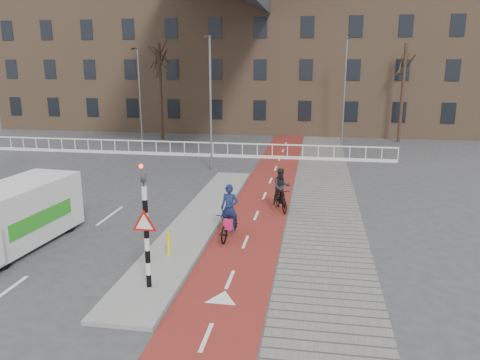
# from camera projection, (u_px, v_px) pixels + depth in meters

# --- Properties ---
(ground) EXTENTS (120.00, 120.00, 0.00)m
(ground) POSITION_uv_depth(u_px,v_px,m) (189.00, 262.00, 14.86)
(ground) COLOR #38383A
(ground) RESTS_ON ground
(bike_lane) EXTENTS (2.50, 60.00, 0.01)m
(bike_lane) POSITION_uv_depth(u_px,v_px,m) (269.00, 185.00, 24.19)
(bike_lane) COLOR maroon
(bike_lane) RESTS_ON ground
(sidewalk) EXTENTS (3.00, 60.00, 0.01)m
(sidewalk) POSITION_uv_depth(u_px,v_px,m) (324.00, 188.00, 23.75)
(sidewalk) COLOR slate
(sidewalk) RESTS_ON ground
(curb_island) EXTENTS (1.80, 16.00, 0.12)m
(curb_island) POSITION_uv_depth(u_px,v_px,m) (199.00, 219.00, 18.78)
(curb_island) COLOR gray
(curb_island) RESTS_ON ground
(traffic_signal) EXTENTS (0.80, 0.80, 3.68)m
(traffic_signal) POSITION_uv_depth(u_px,v_px,m) (146.00, 223.00, 12.54)
(traffic_signal) COLOR black
(traffic_signal) RESTS_ON curb_island
(bollard) EXTENTS (0.12, 0.12, 0.78)m
(bollard) POSITION_uv_depth(u_px,v_px,m) (169.00, 244.00, 15.05)
(bollard) COLOR yellow
(bollard) RESTS_ON curb_island
(cyclist_near) EXTENTS (0.85, 1.95, 1.97)m
(cyclist_near) POSITION_uv_depth(u_px,v_px,m) (229.00, 220.00, 16.80)
(cyclist_near) COLOR black
(cyclist_near) RESTS_ON bike_lane
(cyclist_far) EXTENTS (1.04, 1.76, 1.84)m
(cyclist_far) POSITION_uv_depth(u_px,v_px,m) (281.00, 193.00, 19.90)
(cyclist_far) COLOR black
(cyclist_far) RESTS_ON bike_lane
(van) EXTENTS (2.45, 5.16, 2.15)m
(van) POSITION_uv_depth(u_px,v_px,m) (15.00, 215.00, 15.95)
(van) COLOR silver
(van) RESTS_ON ground
(railing) EXTENTS (28.00, 0.10, 0.99)m
(railing) POSITION_uv_depth(u_px,v_px,m) (184.00, 151.00, 31.84)
(railing) COLOR silver
(railing) RESTS_ON ground
(townhouse_row) EXTENTS (46.00, 10.00, 15.90)m
(townhouse_row) POSITION_uv_depth(u_px,v_px,m) (247.00, 45.00, 44.05)
(townhouse_row) COLOR #7F6047
(townhouse_row) RESTS_ON ground
(tree_mid) EXTENTS (0.26, 0.26, 7.70)m
(tree_mid) POSITION_uv_depth(u_px,v_px,m) (161.00, 92.00, 37.89)
(tree_mid) COLOR black
(tree_mid) RESTS_ON ground
(tree_right) EXTENTS (0.26, 0.26, 7.61)m
(tree_right) POSITION_uv_depth(u_px,v_px,m) (402.00, 94.00, 36.55)
(tree_right) COLOR black
(tree_right) RESTS_ON ground
(streetlight_near) EXTENTS (0.12, 0.12, 7.63)m
(streetlight_near) POSITION_uv_depth(u_px,v_px,m) (211.00, 105.00, 26.73)
(streetlight_near) COLOR slate
(streetlight_near) RESTS_ON ground
(streetlight_left) EXTENTS (0.12, 0.12, 7.33)m
(streetlight_left) POSITION_uv_depth(u_px,v_px,m) (140.00, 96.00, 36.24)
(streetlight_left) COLOR slate
(streetlight_left) RESTS_ON ground
(streetlight_right) EXTENTS (0.12, 0.12, 8.05)m
(streetlight_right) POSITION_uv_depth(u_px,v_px,m) (345.00, 91.00, 36.08)
(streetlight_right) COLOR slate
(streetlight_right) RESTS_ON ground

